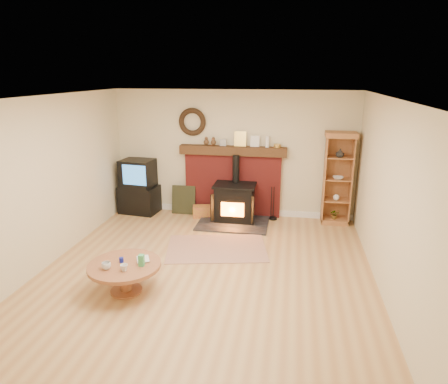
% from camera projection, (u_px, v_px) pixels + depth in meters
% --- Properties ---
extents(ground, '(5.50, 5.50, 0.00)m').
position_uv_depth(ground, '(206.00, 273.00, 6.05)').
color(ground, '#AC7A47').
rests_on(ground, ground).
extents(room_shell, '(5.02, 5.52, 2.61)m').
position_uv_depth(room_shell, '(204.00, 161.00, 5.65)').
color(room_shell, beige).
rests_on(room_shell, ground).
extents(chimney_breast, '(2.20, 0.22, 1.78)m').
position_uv_depth(chimney_breast, '(233.00, 178.00, 8.34)').
color(chimney_breast, maroon).
rests_on(chimney_breast, ground).
extents(wood_stove, '(1.40, 1.00, 1.33)m').
position_uv_depth(wood_stove, '(234.00, 203.00, 8.08)').
color(wood_stove, black).
rests_on(wood_stove, ground).
extents(area_rug, '(1.89, 1.48, 0.01)m').
position_uv_depth(area_rug, '(217.00, 248.00, 6.90)').
color(area_rug, brown).
rests_on(area_rug, ground).
extents(tv_unit, '(0.85, 0.64, 1.16)m').
position_uv_depth(tv_unit, '(139.00, 187.00, 8.56)').
color(tv_unit, black).
rests_on(tv_unit, ground).
extents(curio_cabinet, '(0.59, 0.43, 1.84)m').
position_uv_depth(curio_cabinet, '(337.00, 178.00, 7.85)').
color(curio_cabinet, '#915C2F').
rests_on(curio_cabinet, ground).
extents(firelog_box, '(0.42, 0.32, 0.24)m').
position_uv_depth(firelog_box, '(202.00, 211.00, 8.38)').
color(firelog_box, gold).
rests_on(firelog_box, ground).
extents(leaning_painting, '(0.51, 0.14, 0.61)m').
position_uv_depth(leaning_painting, '(184.00, 200.00, 8.55)').
color(leaning_painting, black).
rests_on(leaning_painting, ground).
extents(fire_tools, '(0.16, 0.16, 0.70)m').
position_uv_depth(fire_tools, '(273.00, 215.00, 8.24)').
color(fire_tools, black).
rests_on(fire_tools, ground).
extents(coffee_table, '(1.00, 1.00, 0.58)m').
position_uv_depth(coffee_table, '(125.00, 269.00, 5.44)').
color(coffee_table, brown).
rests_on(coffee_table, ground).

